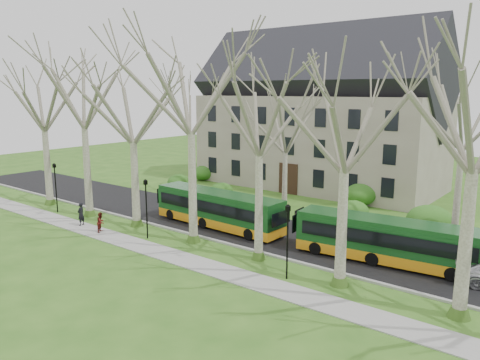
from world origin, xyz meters
name	(u,v)px	position (x,y,z in m)	size (l,w,h in m)	color
ground	(219,252)	(0.00, 0.00, 0.00)	(120.00, 120.00, 0.00)	#315E1B
sidewalk	(193,262)	(0.00, -2.50, 0.03)	(70.00, 2.00, 0.06)	gray
road	(266,232)	(0.00, 5.50, 0.03)	(80.00, 8.00, 0.06)	black
curb	(233,245)	(0.00, 1.50, 0.07)	(80.00, 0.25, 0.14)	#A5A39E
building	(319,114)	(-6.00, 24.00, 8.07)	(26.50, 12.20, 16.00)	gray
tree_row_verge	(221,147)	(0.00, 0.30, 7.00)	(49.00, 7.00, 14.00)	gray
tree_row_far	(292,146)	(-1.33, 11.00, 6.00)	(33.00, 7.00, 12.00)	gray
lamp_row	(208,218)	(0.00, -1.00, 2.57)	(36.22, 0.22, 4.30)	black
hedges	(278,193)	(-4.67, 14.00, 1.00)	(30.60, 8.60, 2.00)	#21661D
bus_lead	(218,209)	(-3.79, 4.32, 1.49)	(11.44, 2.38, 2.86)	#14481B
bus_follow	(387,240)	(9.53, 4.96, 1.47)	(11.29, 2.35, 2.82)	#14481B
pedestrian_a	(81,214)	(-12.56, -2.16, 0.98)	(0.67, 0.44, 1.84)	black
pedestrian_b	(101,222)	(-9.84, -2.24, 0.81)	(0.73, 0.57, 1.50)	#5A1614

